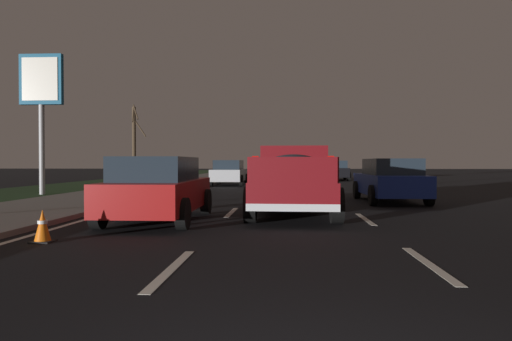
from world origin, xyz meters
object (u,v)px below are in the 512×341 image
object	(u,v)px
traffic_cone_near	(43,226)
sedan_silver	(229,172)
sedan_black	(335,170)
sedan_blue	(390,180)
gas_price_sign	(41,90)
bare_tree_far	(134,142)
pickup_truck	(294,178)
sedan_red	(158,189)

from	to	relation	value
traffic_cone_near	sedan_silver	bearing A→B (deg)	-2.35
sedan_black	sedan_blue	bearing A→B (deg)	179.32
gas_price_sign	sedan_silver	bearing A→B (deg)	-39.30
sedan_black	bare_tree_far	distance (m)	15.63
sedan_blue	traffic_cone_near	bearing A→B (deg)	137.68
pickup_truck	sedan_red	distance (m)	3.68
sedan_blue	gas_price_sign	world-z (taller)	gas_price_sign
traffic_cone_near	sedan_blue	bearing A→B (deg)	-42.32
bare_tree_far	traffic_cone_near	xyz separation A→B (m)	(-26.33, -7.02, -2.69)
sedan_blue	bare_tree_far	xyz separation A→B (m)	(17.53, 15.04, 2.19)
sedan_black	gas_price_sign	distance (m)	22.75
sedan_black	sedan_silver	bearing A→B (deg)	138.02
sedan_blue	sedan_red	distance (m)	8.90
pickup_truck	traffic_cone_near	xyz separation A→B (m)	(-4.68, 4.52, -0.70)
sedan_red	gas_price_sign	bearing A→B (deg)	40.94
gas_price_sign	bare_tree_far	bearing A→B (deg)	2.61
sedan_black	bare_tree_far	bearing A→B (deg)	99.25
sedan_black	sedan_silver	xyz separation A→B (m)	(-8.23, 7.41, 0.00)
sedan_silver	bare_tree_far	size ratio (longest dim) A/B	0.77
pickup_truck	sedan_blue	bearing A→B (deg)	-40.27
pickup_truck	sedan_black	bearing A→B (deg)	-8.78
gas_price_sign	traffic_cone_near	distance (m)	14.06
pickup_truck	sedan_silver	world-z (taller)	pickup_truck
sedan_black	bare_tree_far	size ratio (longest dim) A/B	0.77
sedan_silver	traffic_cone_near	bearing A→B (deg)	177.65
bare_tree_far	sedan_silver	bearing A→B (deg)	-126.13
gas_price_sign	bare_tree_far	distance (m)	14.64
sedan_black	gas_price_sign	world-z (taller)	gas_price_sign
sedan_red	sedan_black	bearing A→B (deg)	-15.20
sedan_silver	pickup_truck	bearing A→B (deg)	-166.98
sedan_black	traffic_cone_near	size ratio (longest dim) A/B	7.65
bare_tree_far	traffic_cone_near	distance (m)	27.38
sedan_silver	gas_price_sign	distance (m)	11.98
pickup_truck	bare_tree_far	size ratio (longest dim) A/B	0.95
sedan_red	bare_tree_far	distance (m)	24.82
pickup_truck	gas_price_sign	size ratio (longest dim) A/B	0.89
pickup_truck	sedan_black	xyz separation A→B (m)	(24.14, -3.73, -0.20)
bare_tree_far	gas_price_sign	bearing A→B (deg)	-177.39
gas_price_sign	sedan_black	bearing A→B (deg)	-40.63
sedan_blue	sedan_silver	bearing A→B (deg)	31.31
pickup_truck	bare_tree_far	bearing A→B (deg)	28.07
pickup_truck	bare_tree_far	world-z (taller)	bare_tree_far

